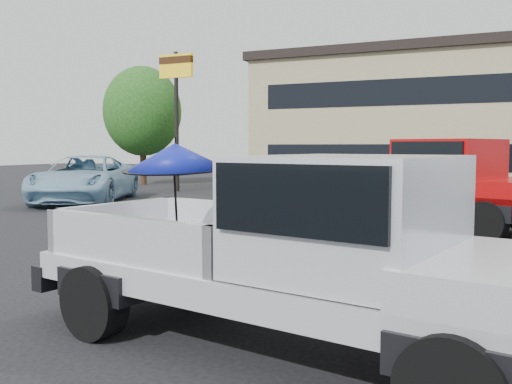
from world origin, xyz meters
TOP-DOWN VIEW (x-y plane):
  - ground at (0.00, 0.00)m, footprint 90.00×90.00m
  - stripe_left at (-3.00, 2.00)m, footprint 0.12×5.00m
  - stripe_right at (3.00, 2.00)m, footprint 0.12×5.00m
  - motel_building at (2.00, 20.99)m, footprint 20.40×8.40m
  - motel_sign at (-10.00, 14.00)m, footprint 1.60×0.22m
  - tree_left at (-14.00, 17.00)m, footprint 3.96×3.96m
  - silver_pickup at (2.04, -2.06)m, footprint 5.95×2.95m
  - red_pickup at (1.93, 6.83)m, footprint 6.80×4.37m
  - silver_sedan at (-0.82, 6.50)m, footprint 4.36×2.42m
  - blue_suv at (-10.27, 8.51)m, footprint 4.95×6.48m

SIDE VIEW (x-z plane):
  - ground at x=0.00m, z-range 0.00..0.00m
  - stripe_left at x=-3.00m, z-range 0.00..0.01m
  - stripe_right at x=3.00m, z-range 0.00..0.01m
  - silver_sedan at x=-0.82m, z-range 0.00..1.36m
  - blue_suv at x=-10.27m, z-range 0.00..1.64m
  - silver_pickup at x=2.04m, z-range 0.02..2.08m
  - red_pickup at x=1.93m, z-range 0.10..2.22m
  - motel_building at x=2.00m, z-range 0.06..6.36m
  - tree_left at x=-14.00m, z-range 0.72..6.74m
  - motel_sign at x=-10.00m, z-range 1.65..7.65m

